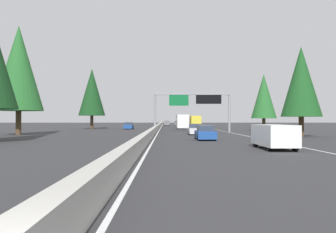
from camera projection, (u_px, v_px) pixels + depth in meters
ground_plane at (158, 131)px, 62.66m from camera, size 320.00×320.00×0.00m
median_barrier at (158, 126)px, 82.66m from camera, size 180.00×0.56×0.90m
shoulder_stripe_right at (214, 129)px, 72.75m from camera, size 160.00×0.16×0.01m
shoulder_stripe_median at (160, 129)px, 72.66m from camera, size 160.00×0.16×0.01m
sign_gantry_overhead at (193, 100)px, 57.36m from camera, size 0.50×12.68×6.64m
minivan_near_right at (274, 135)px, 24.18m from camera, size 5.00×1.95×1.69m
sedan_distant_a at (195, 130)px, 47.10m from camera, size 4.40×1.80×1.47m
bus_mid_left at (182, 121)px, 78.41m from camera, size 11.50×2.55×3.10m
pickup_near_center at (187, 123)px, 121.02m from camera, size 5.60×2.00×1.86m
sedan_far_center at (177, 123)px, 118.99m from camera, size 4.40×1.80×1.47m
box_truck_far_right at (195, 121)px, 87.16m from camera, size 8.50×2.40×2.95m
sedan_mid_right at (205, 133)px, 35.03m from camera, size 4.40×1.80×1.47m
minivan_far_left at (167, 123)px, 114.15m from camera, size 5.00×1.95×1.69m
oncoming_near at (129, 126)px, 73.32m from camera, size 4.40×1.80×1.47m
conifer_right_near at (301, 82)px, 41.94m from camera, size 4.81×4.81×10.93m
conifer_right_mid at (264, 96)px, 63.02m from camera, size 4.56×4.56×10.36m
conifer_left_near at (19, 68)px, 46.50m from camera, size 6.48×6.48×14.72m
conifer_left_mid at (92, 92)px, 76.74m from camera, size 5.87×5.87×13.33m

